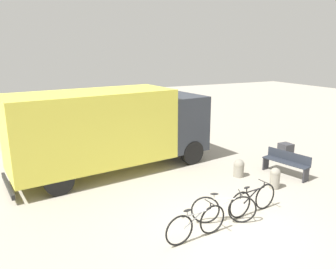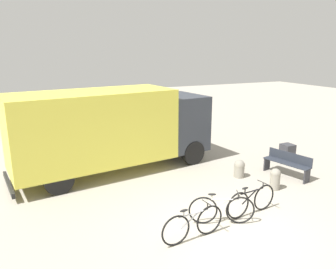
# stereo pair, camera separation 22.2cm
# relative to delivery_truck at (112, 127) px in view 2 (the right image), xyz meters

# --- Properties ---
(ground_plane) EXTENTS (60.00, 60.00, 0.00)m
(ground_plane) POSITION_rel_delivery_truck_xyz_m (1.41, -5.26, -1.68)
(ground_plane) COLOR #A8A091
(delivery_truck) EXTENTS (7.61, 3.14, 3.02)m
(delivery_truck) POSITION_rel_delivery_truck_xyz_m (0.00, 0.00, 0.00)
(delivery_truck) COLOR #EAE04C
(delivery_truck) RESTS_ON ground
(park_bench) EXTENTS (0.77, 1.75, 0.85)m
(park_bench) POSITION_rel_delivery_truck_xyz_m (5.51, -3.15, -1.19)
(park_bench) COLOR #282D38
(park_bench) RESTS_ON ground
(bicycle_near) EXTENTS (1.72, 0.44, 0.86)m
(bicycle_near) POSITION_rel_delivery_truck_xyz_m (0.44, -5.31, -1.28)
(bicycle_near) COLOR black
(bicycle_near) RESTS_ON ground
(bicycle_middle) EXTENTS (1.59, 0.76, 0.86)m
(bicycle_middle) POSITION_rel_delivery_truck_xyz_m (1.47, -4.97, -1.28)
(bicycle_middle) COLOR black
(bicycle_middle) RESTS_ON ground
(bicycle_far) EXTENTS (1.72, 0.44, 0.86)m
(bicycle_far) POSITION_rel_delivery_truck_xyz_m (2.51, -4.88, -1.28)
(bicycle_far) COLOR black
(bicycle_far) RESTS_ON ground
(bollard_near_bench) EXTENTS (0.33, 0.33, 0.71)m
(bollard_near_bench) POSITION_rel_delivery_truck_xyz_m (4.29, -3.87, -1.30)
(bollard_near_bench) COLOR gray
(bollard_near_bench) RESTS_ON ground
(bollard_far_bench) EXTENTS (0.38, 0.38, 0.64)m
(bollard_far_bench) POSITION_rel_delivery_truck_xyz_m (3.88, -2.52, -1.35)
(bollard_far_bench) COLOR gray
(bollard_far_bench) RESTS_ON ground
(utility_box) EXTENTS (0.46, 0.47, 0.77)m
(utility_box) POSITION_rel_delivery_truck_xyz_m (6.56, -2.07, -1.30)
(utility_box) COLOR #38383D
(utility_box) RESTS_ON ground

